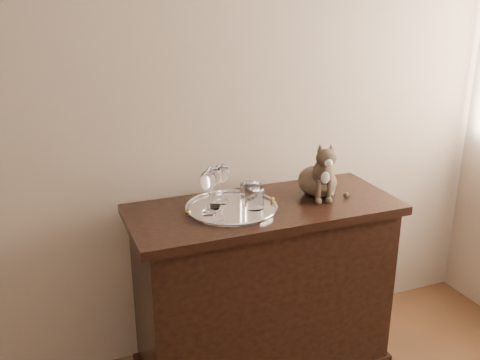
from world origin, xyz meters
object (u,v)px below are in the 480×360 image
object	(u,v)px
tray	(232,209)
wine_glass_a	(213,186)
sideboard	(263,290)
wine_glass_b	(222,183)
tumbler_a	(255,198)
wine_glass_c	(208,192)
cat	(318,167)
tumbler_c	(250,195)

from	to	relation	value
tray	wine_glass_a	xyz separation A→B (m)	(-0.07, 0.04, 0.10)
wine_glass_a	sideboard	bearing A→B (deg)	-12.27
wine_glass_b	tumbler_a	world-z (taller)	wine_glass_b
wine_glass_a	wine_glass_c	world-z (taller)	wine_glass_a
wine_glass_c	tumbler_a	xyz separation A→B (m)	(0.20, -0.02, -0.05)
sideboard	cat	xyz separation A→B (m)	(0.28, 0.03, 0.56)
sideboard	wine_glass_c	bearing A→B (deg)	-178.84
tray	cat	size ratio (longest dim) A/B	1.48
wine_glass_a	tumbler_a	bearing A→B (deg)	-25.45
tumbler_a	tumbler_c	xyz separation A→B (m)	(-0.01, 0.03, 0.01)
tray	tumbler_c	bearing A→B (deg)	-5.85
sideboard	wine_glass_c	world-z (taller)	wine_glass_c
sideboard	tray	size ratio (longest dim) A/B	3.00
wine_glass_c	tumbler_a	distance (m)	0.21
tray	tumbler_a	world-z (taller)	tumbler_a
wine_glass_c	wine_glass_b	bearing A→B (deg)	45.91
wine_glass_a	tumbler_c	xyz separation A→B (m)	(0.15, -0.05, -0.04)
wine_glass_c	cat	world-z (taller)	cat
sideboard	tumbler_c	bearing A→B (deg)	178.91
tray	wine_glass_a	size ratio (longest dim) A/B	2.12
wine_glass_b	wine_glass_c	world-z (taller)	wine_glass_c
sideboard	cat	distance (m)	0.63
wine_glass_c	tumbler_a	size ratio (longest dim) A/B	2.11
sideboard	wine_glass_b	xyz separation A→B (m)	(-0.17, 0.09, 0.52)
tray	cat	xyz separation A→B (m)	(0.43, 0.02, 0.13)
cat	tray	bearing A→B (deg)	-165.64
wine_glass_a	cat	size ratio (longest dim) A/B	0.70
sideboard	cat	world-z (taller)	cat
tumbler_a	sideboard	bearing A→B (deg)	26.19
sideboard	wine_glass_a	size ratio (longest dim) A/B	6.36
tumbler_a	cat	bearing A→B (deg)	10.01
wine_glass_b	tumbler_a	size ratio (longest dim) A/B	1.98
tray	wine_glass_c	xyz separation A→B (m)	(-0.11, -0.02, 0.10)
sideboard	tumbler_a	world-z (taller)	tumbler_a
wine_glass_c	tumbler_c	world-z (taller)	wine_glass_c
sideboard	wine_glass_c	distance (m)	0.59
wine_glass_b	tumbler_c	world-z (taller)	wine_glass_b
sideboard	tumbler_c	xyz separation A→B (m)	(-0.07, 0.00, 0.48)
wine_glass_b	cat	xyz separation A→B (m)	(0.44, -0.06, 0.04)
wine_glass_a	tumbler_a	world-z (taller)	wine_glass_a
tumbler_c	tumbler_a	bearing A→B (deg)	-75.30
cat	tumbler_c	bearing A→B (deg)	-163.55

